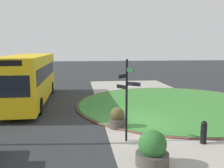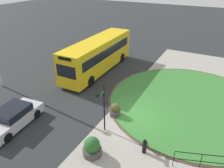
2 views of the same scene
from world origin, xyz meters
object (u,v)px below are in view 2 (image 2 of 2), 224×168
(signpost_directional, at_px, (104,105))
(planter_kerbside, at_px, (115,110))
(bollard_foreground, at_px, (145,146))
(planter_near_signpost, at_px, (92,147))
(bus_yellow, at_px, (98,54))
(car_near_lane, at_px, (12,118))

(signpost_directional, height_order, planter_kerbside, signpost_directional)
(signpost_directional, bearing_deg, bollard_foreground, -101.94)
(bollard_foreground, bearing_deg, planter_near_signpost, 120.75)
(bollard_foreground, distance_m, bus_yellow, 12.22)
(bus_yellow, relative_size, planter_kerbside, 10.34)
(bollard_foreground, height_order, planter_kerbside, planter_kerbside)
(car_near_lane, bearing_deg, bus_yellow, 172.52)
(planter_kerbside, bearing_deg, signpost_directional, -176.63)
(bollard_foreground, relative_size, bus_yellow, 0.09)
(planter_near_signpost, bearing_deg, planter_kerbside, 7.96)
(car_near_lane, xyz_separation_m, planter_near_signpost, (0.29, -6.19, -0.10))
(signpost_directional, distance_m, planter_near_signpost, 2.66)
(car_near_lane, bearing_deg, signpost_directional, 107.83)
(bus_yellow, bearing_deg, car_near_lane, -2.57)
(bollard_foreground, bearing_deg, bus_yellow, 43.72)
(planter_near_signpost, height_order, planter_kerbside, planter_near_signpost)
(signpost_directional, distance_m, bollard_foreground, 3.44)
(bus_yellow, distance_m, planter_near_signpost, 11.91)
(bus_yellow, height_order, planter_near_signpost, bus_yellow)
(bus_yellow, height_order, car_near_lane, bus_yellow)
(signpost_directional, xyz_separation_m, bus_yellow, (8.14, 5.36, -0.20))
(bus_yellow, xyz_separation_m, planter_kerbside, (-6.37, -5.26, -1.32))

